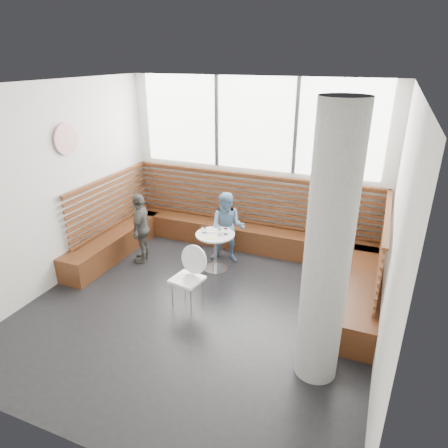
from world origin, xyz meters
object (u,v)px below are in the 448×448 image
at_px(adult_man, 330,242).
at_px(concrete_column, 328,253).
at_px(child_back, 228,228).
at_px(child_left, 141,228).
at_px(cafe_chair, 189,272).
at_px(cafe_table, 215,244).

bearing_deg(adult_man, concrete_column, -170.78).
distance_m(child_back, child_left, 1.56).
relative_size(cafe_chair, child_back, 0.72).
bearing_deg(child_left, child_back, 94.91).
distance_m(cafe_table, child_left, 1.40).
height_order(concrete_column, child_left, concrete_column).
relative_size(concrete_column, adult_man, 1.90).
distance_m(cafe_table, child_back, 0.44).
distance_m(concrete_column, cafe_chair, 2.39).
bearing_deg(adult_man, child_back, 84.05).
relative_size(cafe_table, child_back, 0.53).
bearing_deg(cafe_table, cafe_chair, -86.79).
bearing_deg(child_left, cafe_table, 80.24).
bearing_deg(cafe_table, child_left, -172.65).
distance_m(concrete_column, child_back, 3.15).
relative_size(cafe_chair, adult_man, 0.56).
distance_m(concrete_column, cafe_table, 2.98).
bearing_deg(cafe_chair, child_back, 99.46).
height_order(cafe_table, child_back, child_back).
distance_m(cafe_table, cafe_chair, 1.12).
bearing_deg(adult_man, child_left, 98.35).
xyz_separation_m(cafe_chair, adult_man, (1.84, 1.22, 0.29)).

